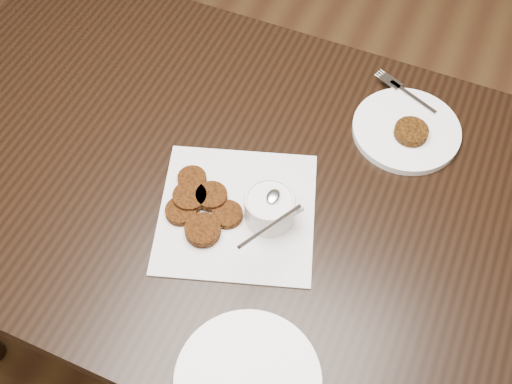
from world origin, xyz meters
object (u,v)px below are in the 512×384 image
napkin (237,212)px  sauce_ramekin (270,198)px  table (223,264)px  plate_empty (248,380)px  plate_with_patty (407,127)px

napkin → sauce_ramekin: (0.06, 0.01, 0.06)m
table → sauce_ramekin: bearing=-21.5°
plate_empty → napkin: bearing=117.6°
table → plate_empty: size_ratio=5.80×
table → plate_with_patty: plate_with_patty is taller
napkin → plate_with_patty: (0.22, 0.30, 0.01)m
table → napkin: (0.08, -0.07, 0.38)m
table → plate_empty: 0.55m
sauce_ramekin → table: bearing=158.5°
table → plate_with_patty: bearing=37.5°
plate_empty → sauce_ramekin: bearing=106.5°
napkin → sauce_ramekin: size_ratio=2.23×
napkin → plate_with_patty: 0.37m
plate_with_patty → table: bearing=-142.5°
plate_with_patty → plate_empty: (-0.08, -0.56, -0.01)m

